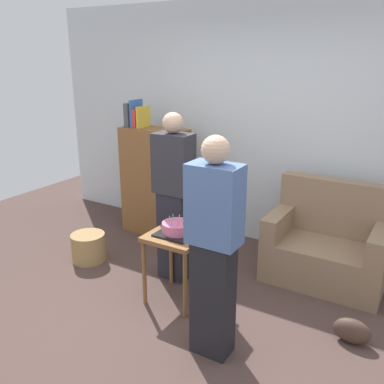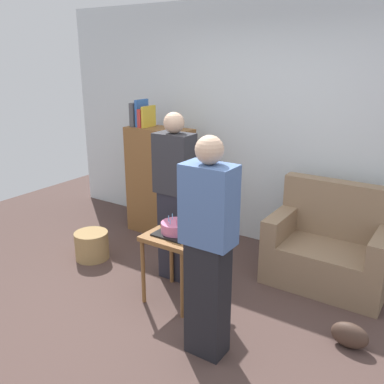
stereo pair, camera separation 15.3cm
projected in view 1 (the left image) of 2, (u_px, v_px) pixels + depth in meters
name	position (u px, v px, depth m)	size (l,w,h in m)	color
ground_plane	(173.00, 331.00, 3.39)	(8.00, 8.00, 0.00)	#4C3833
wall_back	(274.00, 127.00, 4.64)	(6.00, 0.10, 2.70)	silver
couch	(327.00, 247.00, 4.10)	(1.10, 0.70, 0.96)	#8C7054
bookshelf	(155.00, 180.00, 5.09)	(0.80, 0.36, 1.61)	brown
side_table	(177.00, 244.00, 3.68)	(0.48, 0.48, 0.64)	brown
birthday_cake	(177.00, 229.00, 3.63)	(0.32, 0.32, 0.17)	black
person_blowing_candles	(174.00, 197.00, 3.98)	(0.36, 0.22, 1.63)	#23232D
person_holding_cake	(214.00, 249.00, 2.92)	(0.36, 0.22, 1.63)	black
wicker_basket	(89.00, 247.00, 4.52)	(0.36, 0.36, 0.30)	#A88451
handbag	(352.00, 331.00, 3.23)	(0.28, 0.14, 0.20)	#473328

